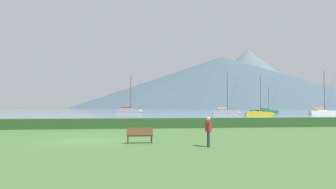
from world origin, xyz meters
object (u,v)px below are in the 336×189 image
object	(u,v)px
sailboat_slip_5	(323,112)
sailboat_slip_8	(259,114)
sailboat_slip_2	(267,111)
sailboat_slip_9	(226,112)
person_seated_viewer	(208,129)
park_bench_near_path	(140,135)
sailboat_slip_1	(129,111)

from	to	relation	value
sailboat_slip_5	sailboat_slip_8	bearing A→B (deg)	-150.00
sailboat_slip_2	sailboat_slip_9	world-z (taller)	sailboat_slip_9
sailboat_slip_8	sailboat_slip_9	size ratio (longest dim) A/B	0.79
sailboat_slip_8	person_seated_viewer	bearing A→B (deg)	-104.68
sailboat_slip_9	sailboat_slip_2	bearing A→B (deg)	47.78
sailboat_slip_5	person_seated_viewer	bearing A→B (deg)	-119.99
sailboat_slip_5	person_seated_viewer	xyz separation A→B (m)	(-46.63, -59.38, 0.31)
sailboat_slip_8	park_bench_near_path	distance (m)	56.55
sailboat_slip_2	sailboat_slip_5	bearing A→B (deg)	-59.14
sailboat_slip_1	sailboat_slip_2	distance (m)	44.20
sailboat_slip_2	sailboat_slip_8	bearing A→B (deg)	-113.40
sailboat_slip_5	person_seated_viewer	world-z (taller)	sailboat_slip_5
sailboat_slip_2	sailboat_slip_5	distance (m)	18.05
park_bench_near_path	person_seated_viewer	bearing A→B (deg)	-30.51
sailboat_slip_8	sailboat_slip_9	xyz separation A→B (m)	(-3.79, 12.42, 0.11)
sailboat_slip_2	sailboat_slip_8	size ratio (longest dim) A/B	0.88
sailboat_slip_2	park_bench_near_path	size ratio (longest dim) A/B	5.11
sailboat_slip_9	park_bench_near_path	size ratio (longest dim) A/B	7.31
sailboat_slip_1	sailboat_slip_8	size ratio (longest dim) A/B	1.36
sailboat_slip_1	sailboat_slip_5	world-z (taller)	sailboat_slip_1
sailboat_slip_5	sailboat_slip_9	xyz separation A→B (m)	(-25.25, 3.82, 0.00)
sailboat_slip_9	sailboat_slip_8	bearing A→B (deg)	-60.73
sailboat_slip_2	park_bench_near_path	xyz separation A→B (m)	(-42.53, -73.56, -0.07)
person_seated_viewer	sailboat_slip_1	bearing A→B (deg)	98.55
sailboat_slip_2	sailboat_slip_9	size ratio (longest dim) A/B	0.70
sailboat_slip_5	sailboat_slip_9	world-z (taller)	sailboat_slip_5
park_bench_near_path	person_seated_viewer	xyz separation A→B (m)	(3.65, -2.12, 0.44)
sailboat_slip_1	sailboat_slip_5	distance (m)	57.42
sailboat_slip_1	park_bench_near_path	size ratio (longest dim) A/B	7.91
sailboat_slip_2	person_seated_viewer	distance (m)	85.08
sailboat_slip_2	park_bench_near_path	world-z (taller)	sailboat_slip_2
sailboat_slip_8	sailboat_slip_9	world-z (taller)	sailboat_slip_9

